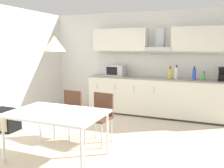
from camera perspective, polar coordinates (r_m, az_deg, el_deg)
ground_plane at (r=4.33m, az=-3.87°, el=-14.47°), size 7.29×7.95×0.02m
wall_back at (r=6.53m, az=6.55°, el=4.96°), size 5.83×0.10×2.56m
kitchen_counter at (r=6.17m, az=10.15°, el=-2.89°), size 3.41×0.64×0.94m
backsplash_tile at (r=6.35m, az=10.90°, el=4.20°), size 3.39×0.02×0.55m
upper_wall_cabinets at (r=6.18m, az=10.77°, el=9.89°), size 3.39×0.40×0.56m
microwave at (r=6.38m, az=0.85°, el=3.14°), size 0.48×0.35×0.28m
coffee_maker at (r=5.97m, az=23.93°, el=2.12°), size 0.18×0.19×0.30m
bottle_yellow at (r=6.01m, az=13.13°, el=2.39°), size 0.08×0.08×0.28m
bottle_white at (r=6.01m, az=14.51°, el=2.50°), size 0.08×0.08×0.32m
bottle_green at (r=5.91m, az=20.24°, el=1.66°), size 0.06×0.06×0.20m
bottle_blue at (r=5.94m, az=18.26°, el=2.18°), size 0.08×0.08×0.30m
dining_table at (r=3.82m, az=-12.56°, el=-6.90°), size 1.41×0.94×0.72m
chair_far_right at (r=4.41m, az=-2.61°, el=-6.56°), size 0.44×0.44×0.87m
chair_far_left at (r=4.71m, az=-9.65°, el=-5.71°), size 0.44×0.44×0.87m
guitar_amp at (r=5.53m, az=-23.26°, el=-7.50°), size 0.52×0.37×0.44m
pendant_lamp at (r=3.68m, az=-13.09°, el=9.01°), size 0.32×0.32×0.22m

